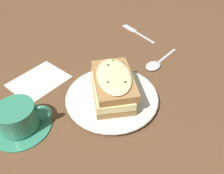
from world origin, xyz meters
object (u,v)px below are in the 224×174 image
(spoon, at_px, (155,65))
(fork, at_px, (135,31))
(sandwich, at_px, (113,85))
(teacup_with_saucer, at_px, (19,118))
(napkin, at_px, (39,81))
(dinner_plate, at_px, (112,97))

(spoon, bearing_deg, fork, -36.29)
(sandwich, height_order, teacup_with_saucer, sandwich)
(fork, relative_size, spoon, 1.06)
(spoon, bearing_deg, napkin, 54.07)
(sandwich, bearing_deg, napkin, 123.66)
(teacup_with_saucer, bearing_deg, sandwich, 9.88)
(teacup_with_saucer, relative_size, napkin, 0.94)
(teacup_with_saucer, height_order, fork, teacup_with_saucer)
(dinner_plate, relative_size, spoon, 1.48)
(fork, bearing_deg, dinner_plate, -140.06)
(fork, distance_m, spoon, 0.22)
(napkin, bearing_deg, fork, 6.85)
(dinner_plate, xyz_separation_m, sandwich, (0.00, -0.00, 0.04))
(dinner_plate, relative_size, napkin, 1.62)
(napkin, bearing_deg, sandwich, -56.34)
(sandwich, bearing_deg, fork, 39.05)
(fork, relative_size, napkin, 1.16)
(dinner_plate, height_order, fork, dinner_plate)
(sandwich, distance_m, spoon, 0.20)
(teacup_with_saucer, distance_m, napkin, 0.16)
(dinner_plate, height_order, spoon, dinner_plate)
(spoon, relative_size, napkin, 1.09)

